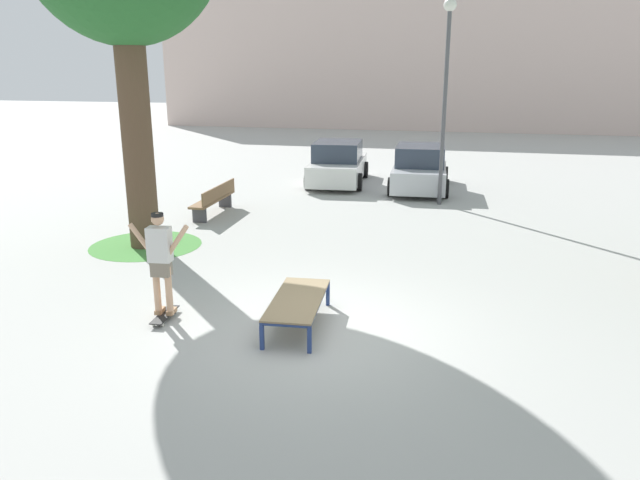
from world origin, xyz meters
TOP-DOWN VIEW (x-y plane):
  - ground_plane at (0.00, 0.00)m, footprint 120.00×120.00m
  - building_facade at (-1.61, 33.99)m, footprint 34.86×4.00m
  - skate_box at (-0.32, 0.14)m, footprint 0.91×1.96m
  - skateboard at (-2.49, -0.14)m, footprint 0.27×0.82m
  - skater at (-2.49, -0.14)m, footprint 1.00×0.31m
  - grass_patch_near_left at (-4.96, 3.66)m, footprint 2.54×2.54m
  - car_white at (-2.26, 12.39)m, footprint 2.18×4.33m
  - car_silver at (0.65, 11.95)m, footprint 2.07×4.28m
  - park_bench at (-4.63, 6.92)m, footprint 0.51×2.41m
  - light_post at (1.43, 9.74)m, footprint 0.36×0.36m

SIDE VIEW (x-z plane):
  - ground_plane at x=0.00m, z-range 0.00..0.00m
  - grass_patch_near_left at x=-4.96m, z-range 0.00..0.01m
  - skateboard at x=-2.49m, z-range 0.03..0.12m
  - skate_box at x=-0.32m, z-range 0.18..0.64m
  - park_bench at x=-4.63m, z-range 0.03..0.86m
  - car_white at x=-2.26m, z-range -0.06..1.44m
  - car_silver at x=0.65m, z-range -0.06..1.44m
  - skater at x=-2.49m, z-range 0.22..1.92m
  - light_post at x=1.43m, z-range 0.91..6.74m
  - building_facade at x=-1.61m, z-range 0.00..10.00m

